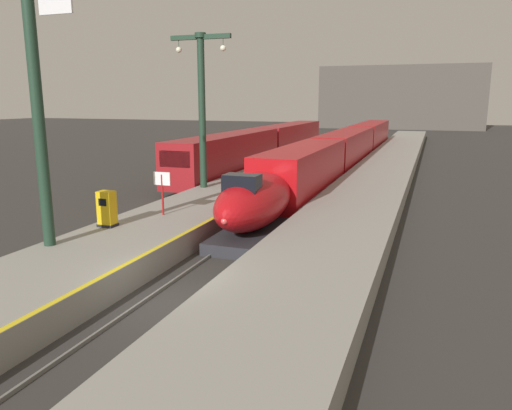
# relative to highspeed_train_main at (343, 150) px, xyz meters

# --- Properties ---
(ground_plane) EXTENTS (260.00, 260.00, 0.00)m
(ground_plane) POSITION_rel_highspeed_train_main_xyz_m (0.00, -32.75, -1.95)
(ground_plane) COLOR #33302D
(platform_left) EXTENTS (4.80, 110.00, 1.05)m
(platform_left) POSITION_rel_highspeed_train_main_xyz_m (-4.05, -8.00, -1.43)
(platform_left) COLOR gray
(platform_left) RESTS_ON ground
(platform_right) EXTENTS (4.80, 110.00, 1.05)m
(platform_right) POSITION_rel_highspeed_train_main_xyz_m (4.05, -8.00, -1.43)
(platform_right) COLOR gray
(platform_right) RESTS_ON ground
(platform_left_safety_stripe) EXTENTS (0.20, 107.80, 0.01)m
(platform_left_safety_stripe) POSITION_rel_highspeed_train_main_xyz_m (-1.77, -8.00, -0.90)
(platform_left_safety_stripe) COLOR yellow
(platform_left_safety_stripe) RESTS_ON platform_left
(rail_main_left) EXTENTS (0.08, 110.00, 0.12)m
(rail_main_left) POSITION_rel_highspeed_train_main_xyz_m (-0.75, -5.25, -1.89)
(rail_main_left) COLOR slate
(rail_main_left) RESTS_ON ground
(rail_main_right) EXTENTS (0.08, 110.00, 0.12)m
(rail_main_right) POSITION_rel_highspeed_train_main_xyz_m (0.75, -5.25, -1.89)
(rail_main_right) COLOR slate
(rail_main_right) RESTS_ON ground
(rail_secondary_left) EXTENTS (0.08, 110.00, 0.12)m
(rail_secondary_left) POSITION_rel_highspeed_train_main_xyz_m (-8.85, -5.25, -1.89)
(rail_secondary_left) COLOR slate
(rail_secondary_left) RESTS_ON ground
(rail_secondary_right) EXTENTS (0.08, 110.00, 0.12)m
(rail_secondary_right) POSITION_rel_highspeed_train_main_xyz_m (-7.35, -5.25, -1.89)
(rail_secondary_right) COLOR slate
(rail_secondary_right) RESTS_ON ground
(highspeed_train_main) EXTENTS (2.92, 57.34, 3.60)m
(highspeed_train_main) POSITION_rel_highspeed_train_main_xyz_m (0.00, 0.00, 0.00)
(highspeed_train_main) COLOR #B20F14
(highspeed_train_main) RESTS_ON ground
(regional_train_adjacent) EXTENTS (2.85, 36.60, 3.80)m
(regional_train_adjacent) POSITION_rel_highspeed_train_main_xyz_m (-8.10, 0.66, 0.18)
(regional_train_adjacent) COLOR maroon
(regional_train_adjacent) RESTS_ON ground
(station_column_near) EXTENTS (4.00, 0.68, 10.49)m
(station_column_near) POSITION_rel_highspeed_train_main_xyz_m (-5.85, -31.40, 5.43)
(station_column_near) COLOR #1E3828
(station_column_near) RESTS_ON platform_left
(station_column_mid) EXTENTS (4.00, 0.68, 9.52)m
(station_column_mid) POSITION_rel_highspeed_train_main_xyz_m (-5.90, -17.71, 4.80)
(station_column_mid) COLOR #1E3828
(station_column_mid) RESTS_ON platform_left
(passenger_near_edge) EXTENTS (0.38, 0.50, 1.69)m
(passenger_near_edge) POSITION_rel_highspeed_train_main_xyz_m (-2.16, -11.26, 0.09)
(passenger_near_edge) COLOR #23232D
(passenger_near_edge) RESTS_ON platform_left
(passenger_mid_platform) EXTENTS (0.57, 0.24, 1.69)m
(passenger_mid_platform) POSITION_rel_highspeed_train_main_xyz_m (-2.34, -21.62, 0.09)
(passenger_mid_platform) COLOR #23232D
(passenger_mid_platform) RESTS_ON platform_left
(rolling_suitcase) EXTENTS (0.40, 0.22, 0.98)m
(rolling_suitcase) POSITION_rel_highspeed_train_main_xyz_m (-2.88, -11.56, -0.60)
(rolling_suitcase) COLOR maroon
(rolling_suitcase) RESTS_ON platform_left
(ticket_machine_yellow) EXTENTS (0.76, 0.62, 1.60)m
(ticket_machine_yellow) POSITION_rel_highspeed_train_main_xyz_m (-5.55, -28.22, -0.16)
(ticket_machine_yellow) COLOR yellow
(ticket_machine_yellow) RESTS_ON platform_left
(departure_info_board) EXTENTS (0.90, 0.10, 2.12)m
(departure_info_board) POSITION_rel_highspeed_train_main_xyz_m (-4.37, -25.40, 0.60)
(departure_info_board) COLOR maroon
(departure_info_board) RESTS_ON platform_left
(terminus_back_wall) EXTENTS (36.00, 2.00, 14.00)m
(terminus_back_wall) POSITION_rel_highspeed_train_main_xyz_m (0.00, 69.25, 5.05)
(terminus_back_wall) COLOR #4C4742
(terminus_back_wall) RESTS_ON ground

